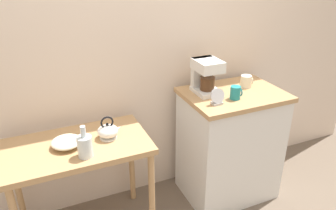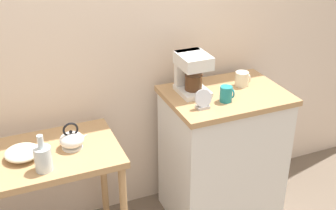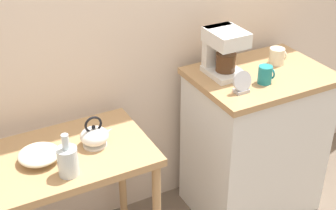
% 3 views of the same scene
% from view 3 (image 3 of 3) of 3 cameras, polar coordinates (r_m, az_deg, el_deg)
% --- Properties ---
extents(wooden_table, '(0.93, 0.54, 0.77)m').
position_cam_3_polar(wooden_table, '(2.41, -13.16, -8.00)').
color(wooden_table, tan).
rests_on(wooden_table, ground_plane).
extents(kitchen_counter, '(0.76, 0.56, 0.94)m').
position_cam_3_polar(kitchen_counter, '(2.96, 10.20, -4.39)').
color(kitchen_counter, white).
rests_on(kitchen_counter, ground_plane).
extents(bowl_stoneware, '(0.20, 0.20, 0.06)m').
position_cam_3_polar(bowl_stoneware, '(2.31, -15.08, -5.73)').
color(bowl_stoneware, beige).
rests_on(bowl_stoneware, wooden_table).
extents(teakettle, '(0.17, 0.14, 0.16)m').
position_cam_3_polar(teakettle, '(2.36, -8.70, -3.66)').
color(teakettle, white).
rests_on(teakettle, wooden_table).
extents(glass_carafe_vase, '(0.09, 0.09, 0.21)m').
position_cam_3_polar(glass_carafe_vase, '(2.18, -11.84, -6.45)').
color(glass_carafe_vase, silver).
rests_on(glass_carafe_vase, wooden_table).
extents(coffee_maker, '(0.18, 0.22, 0.26)m').
position_cam_3_polar(coffee_maker, '(2.63, 6.57, 6.56)').
color(coffee_maker, white).
rests_on(coffee_maker, kitchen_counter).
extents(mug_small_cream, '(0.09, 0.09, 0.10)m').
position_cam_3_polar(mug_small_cream, '(2.84, 12.83, 5.69)').
color(mug_small_cream, beige).
rests_on(mug_small_cream, kitchen_counter).
extents(mug_dark_teal, '(0.08, 0.08, 0.10)m').
position_cam_3_polar(mug_dark_teal, '(2.60, 11.50, 3.57)').
color(mug_dark_teal, teal).
rests_on(mug_dark_teal, kitchen_counter).
extents(table_clock, '(0.11, 0.05, 0.12)m').
position_cam_3_polar(table_clock, '(2.48, 8.78, 2.59)').
color(table_clock, '#B2B5BA').
rests_on(table_clock, kitchen_counter).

